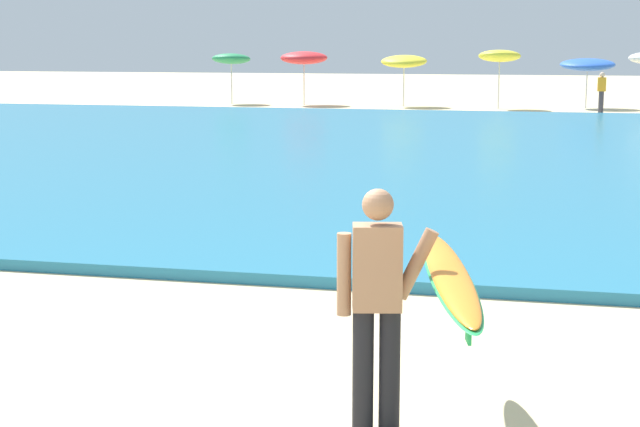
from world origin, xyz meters
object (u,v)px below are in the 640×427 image
beach_umbrella_1 (304,58)px  beach_umbrella_4 (588,65)px  surfer_with_board (411,289)px  beach_umbrella_2 (404,61)px  beach_umbrella_0 (231,59)px  beachgoer_near_row_left (601,91)px  beach_umbrella_3 (500,56)px

beach_umbrella_1 → beach_umbrella_4: size_ratio=1.03×
surfer_with_board → beach_umbrella_2: beach_umbrella_2 is taller
surfer_with_board → beach_umbrella_4: size_ratio=1.12×
surfer_with_board → beach_umbrella_0: (-13.26, 36.06, 0.97)m
beach_umbrella_0 → beach_umbrella_4: size_ratio=1.00×
beach_umbrella_0 → beachgoer_near_row_left: bearing=-8.4°
beach_umbrella_1 → beachgoer_near_row_left: beach_umbrella_1 is taller
beach_umbrella_2 → beach_umbrella_3: beach_umbrella_3 is taller
beach_umbrella_0 → beachgoer_near_row_left: size_ratio=1.45×
beach_umbrella_3 → beach_umbrella_0: bearing=176.2°
beach_umbrella_3 → beachgoer_near_row_left: beach_umbrella_3 is taller
beachgoer_near_row_left → beach_umbrella_1: bearing=169.4°
beach_umbrella_1 → beach_umbrella_3: size_ratio=0.94×
beachgoer_near_row_left → beach_umbrella_3: bearing=159.1°
beach_umbrella_4 → beachgoer_near_row_left: size_ratio=1.44×
beach_umbrella_3 → beachgoer_near_row_left: bearing=-20.9°
beach_umbrella_2 → beachgoer_near_row_left: beach_umbrella_2 is taller
beach_umbrella_2 → beach_umbrella_4: (7.60, 0.53, -0.11)m
beach_umbrella_0 → beach_umbrella_1: beach_umbrella_1 is taller
surfer_with_board → beachgoer_near_row_left: surfer_with_board is taller
beach_umbrella_1 → beachgoer_near_row_left: bearing=-10.6°
beach_umbrella_1 → beach_umbrella_2: size_ratio=1.04×
beach_umbrella_1 → beach_umbrella_3: bearing=-5.4°
surfer_with_board → beachgoer_near_row_left: (2.61, 33.73, -0.18)m
beach_umbrella_0 → beach_umbrella_2: (7.78, -0.11, -0.08)m
beach_umbrella_4 → beach_umbrella_1: bearing=-178.1°
beach_umbrella_4 → beach_umbrella_0: bearing=-178.5°
beach_umbrella_0 → beach_umbrella_2: size_ratio=1.01×
surfer_with_board → beach_umbrella_0: size_ratio=1.12×
beach_umbrella_1 → beach_umbrella_4: bearing=1.9°
beach_umbrella_2 → beach_umbrella_3: (4.06, -0.68, 0.25)m
beach_umbrella_2 → beach_umbrella_4: size_ratio=0.99×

